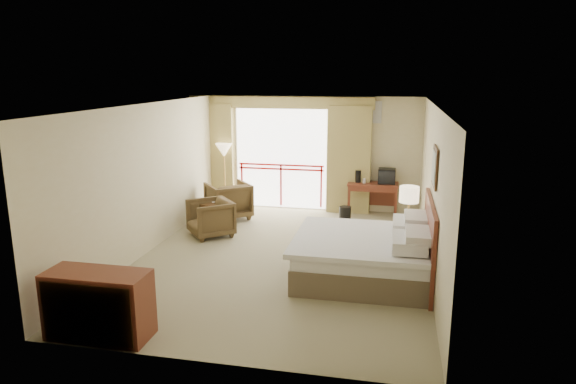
% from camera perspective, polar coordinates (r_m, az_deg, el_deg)
% --- Properties ---
extents(floor, '(7.00, 7.00, 0.00)m').
position_cam_1_polar(floor, '(9.25, -0.57, -7.30)').
color(floor, gray).
rests_on(floor, ground).
extents(ceiling, '(7.00, 7.00, 0.00)m').
position_cam_1_polar(ceiling, '(8.68, -0.62, 9.64)').
color(ceiling, white).
rests_on(ceiling, wall_back).
extents(wall_back, '(5.00, 0.00, 5.00)m').
position_cam_1_polar(wall_back, '(12.26, 2.90, 4.29)').
color(wall_back, beige).
rests_on(wall_back, ground).
extents(wall_front, '(5.00, 0.00, 5.00)m').
position_cam_1_polar(wall_front, '(5.63, -8.26, -6.53)').
color(wall_front, beige).
rests_on(wall_front, ground).
extents(wall_left, '(0.00, 7.00, 7.00)m').
position_cam_1_polar(wall_left, '(9.71, -15.18, 1.50)').
color(wall_left, beige).
rests_on(wall_left, ground).
extents(wall_right, '(0.00, 7.00, 7.00)m').
position_cam_1_polar(wall_right, '(8.70, 15.71, 0.15)').
color(wall_right, beige).
rests_on(wall_right, ground).
extents(balcony_door, '(2.40, 0.00, 2.40)m').
position_cam_1_polar(balcony_door, '(12.41, -0.78, 3.72)').
color(balcony_door, white).
rests_on(balcony_door, wall_back).
extents(balcony_railing, '(2.09, 0.03, 1.02)m').
position_cam_1_polar(balcony_railing, '(12.46, -0.79, 1.94)').
color(balcony_railing, '#B6110F').
rests_on(balcony_railing, wall_back).
extents(curtain_left, '(1.00, 0.26, 2.50)m').
position_cam_1_polar(curtain_left, '(12.73, -8.19, 4.05)').
color(curtain_left, olive).
rests_on(curtain_left, wall_back).
extents(curtain_right, '(1.00, 0.26, 2.50)m').
position_cam_1_polar(curtain_right, '(12.03, 6.80, 3.57)').
color(curtain_right, olive).
rests_on(curtain_right, wall_back).
extents(valance, '(4.40, 0.22, 0.28)m').
position_cam_1_polar(valance, '(12.16, -0.90, 9.93)').
color(valance, olive).
rests_on(valance, wall_back).
extents(hvac_vent, '(0.50, 0.04, 0.50)m').
position_cam_1_polar(hvac_vent, '(11.98, 9.16, 8.76)').
color(hvac_vent, silver).
rests_on(hvac_vent, wall_back).
extents(bed, '(2.13, 2.06, 0.97)m').
position_cam_1_polar(bed, '(8.38, 8.65, -6.94)').
color(bed, brown).
rests_on(bed, floor).
extents(headboard, '(0.06, 2.10, 1.30)m').
position_cam_1_polar(headboard, '(8.30, 15.40, -5.46)').
color(headboard, '#5B2013').
rests_on(headboard, wall_right).
extents(framed_art, '(0.04, 0.72, 0.60)m').
position_cam_1_polar(framed_art, '(8.01, 16.00, 2.71)').
color(framed_art, '#311C0C').
rests_on(framed_art, wall_right).
extents(nightstand, '(0.47, 0.55, 0.65)m').
position_cam_1_polar(nightstand, '(9.47, 13.07, -5.10)').
color(nightstand, '#5B2013').
rests_on(nightstand, floor).
extents(table_lamp, '(0.34, 0.34, 0.61)m').
position_cam_1_polar(table_lamp, '(9.30, 13.32, -0.34)').
color(table_lamp, tan).
rests_on(table_lamp, nightstand).
extents(phone, '(0.18, 0.15, 0.07)m').
position_cam_1_polar(phone, '(9.22, 12.89, -3.25)').
color(phone, black).
rests_on(phone, nightstand).
extents(desk, '(1.15, 0.56, 0.75)m').
position_cam_1_polar(desk, '(12.05, 9.43, 0.27)').
color(desk, '#5B2013').
rests_on(desk, floor).
extents(tv, '(0.39, 0.31, 0.35)m').
position_cam_1_polar(tv, '(11.92, 10.92, 1.73)').
color(tv, black).
rests_on(tv, desk).
extents(coffee_maker, '(0.16, 0.16, 0.29)m').
position_cam_1_polar(coffee_maker, '(11.95, 7.80, 1.73)').
color(coffee_maker, black).
rests_on(coffee_maker, desk).
extents(cup, '(0.09, 0.09, 0.11)m').
position_cam_1_polar(cup, '(11.91, 8.48, 1.22)').
color(cup, white).
rests_on(cup, desk).
extents(wastebasket, '(0.32, 0.32, 0.32)m').
position_cam_1_polar(wastebasket, '(11.51, 6.35, -2.41)').
color(wastebasket, black).
rests_on(wastebasket, floor).
extents(armchair_far, '(1.25, 1.25, 0.82)m').
position_cam_1_polar(armchair_far, '(11.77, -6.59, -2.88)').
color(armchair_far, '#45331B').
rests_on(armchair_far, floor).
extents(armchair_near, '(1.13, 1.13, 0.74)m').
position_cam_1_polar(armchair_near, '(10.57, -8.54, -4.81)').
color(armchair_near, '#45331B').
rests_on(armchair_near, floor).
extents(side_table, '(0.54, 0.54, 0.59)m').
position_cam_1_polar(side_table, '(10.85, -8.53, -2.10)').
color(side_table, '#311C0C').
rests_on(side_table, floor).
extents(book, '(0.25, 0.25, 0.02)m').
position_cam_1_polar(book, '(10.81, -8.57, -1.12)').
color(book, white).
rests_on(book, side_table).
extents(floor_lamp, '(0.40, 0.40, 1.58)m').
position_cam_1_polar(floor_lamp, '(12.39, -7.12, 4.37)').
color(floor_lamp, tan).
rests_on(floor_lamp, floor).
extents(dresser, '(1.28, 0.54, 0.85)m').
position_cam_1_polar(dresser, '(6.91, -20.32, -11.67)').
color(dresser, '#5B2013').
rests_on(dresser, floor).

